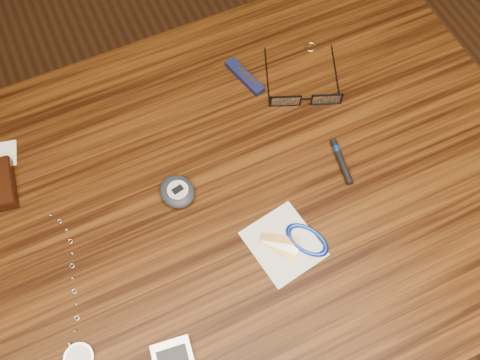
{
  "coord_description": "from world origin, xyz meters",
  "views": [
    {
      "loc": [
        -0.12,
        -0.31,
        1.5
      ],
      "look_at": [
        0.03,
        0.02,
        0.76
      ],
      "focal_mm": 40.0,
      "sensor_mm": 36.0,
      "label": 1
    }
  ],
  "objects_px": {
    "pocket_watch": "(79,354)",
    "pocket_knife": "(245,77)",
    "notepad_keys": "(296,242)",
    "desk": "(229,223)",
    "eyeglasses": "(305,97)",
    "pedometer": "(177,191)"
  },
  "relations": [
    {
      "from": "pedometer",
      "to": "pocket_knife",
      "type": "xyz_separation_m",
      "value": [
        0.19,
        0.16,
        -0.01
      ]
    },
    {
      "from": "desk",
      "to": "pocket_knife",
      "type": "distance_m",
      "value": 0.25
    },
    {
      "from": "eyeglasses",
      "to": "desk",
      "type": "bearing_deg",
      "value": -150.08
    },
    {
      "from": "pedometer",
      "to": "pocket_knife",
      "type": "distance_m",
      "value": 0.24
    },
    {
      "from": "desk",
      "to": "pedometer",
      "type": "height_order",
      "value": "pedometer"
    },
    {
      "from": "desk",
      "to": "notepad_keys",
      "type": "height_order",
      "value": "notepad_keys"
    },
    {
      "from": "pocket_watch",
      "to": "notepad_keys",
      "type": "distance_m",
      "value": 0.34
    },
    {
      "from": "notepad_keys",
      "to": "pedometer",
      "type": "bearing_deg",
      "value": 131.44
    },
    {
      "from": "pocket_knife",
      "to": "notepad_keys",
      "type": "bearing_deg",
      "value": -100.82
    },
    {
      "from": "pocket_watch",
      "to": "desk",
      "type": "bearing_deg",
      "value": 24.57
    },
    {
      "from": "desk",
      "to": "pocket_knife",
      "type": "xyz_separation_m",
      "value": [
        0.12,
        0.19,
        0.11
      ]
    },
    {
      "from": "notepad_keys",
      "to": "eyeglasses",
      "type": "bearing_deg",
      "value": 59.14
    },
    {
      "from": "pedometer",
      "to": "eyeglasses",
      "type": "bearing_deg",
      "value": 15.43
    },
    {
      "from": "pocket_knife",
      "to": "pedometer",
      "type": "bearing_deg",
      "value": -140.07
    },
    {
      "from": "desk",
      "to": "eyeglasses",
      "type": "height_order",
      "value": "eyeglasses"
    },
    {
      "from": "eyeglasses",
      "to": "pedometer",
      "type": "relative_size",
      "value": 2.38
    },
    {
      "from": "notepad_keys",
      "to": "desk",
      "type": "bearing_deg",
      "value": 120.16
    },
    {
      "from": "desk",
      "to": "eyeglasses",
      "type": "xyz_separation_m",
      "value": [
        0.19,
        0.11,
        0.11
      ]
    },
    {
      "from": "desk",
      "to": "eyeglasses",
      "type": "distance_m",
      "value": 0.25
    },
    {
      "from": "pocket_watch",
      "to": "pocket_knife",
      "type": "relative_size",
      "value": 2.77
    },
    {
      "from": "pedometer",
      "to": "notepad_keys",
      "type": "xyz_separation_m",
      "value": [
        0.13,
        -0.15,
        -0.01
      ]
    },
    {
      "from": "desk",
      "to": "pocket_watch",
      "type": "xyz_separation_m",
      "value": [
        -0.27,
        -0.13,
        0.11
      ]
    }
  ]
}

